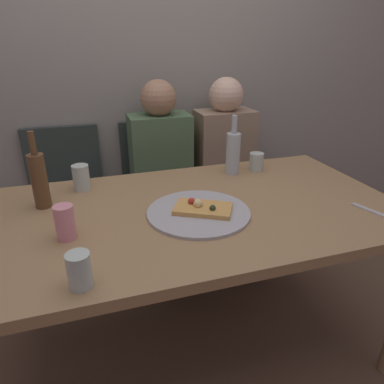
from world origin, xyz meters
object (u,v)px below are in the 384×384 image
Objects in this scene: wine_glass at (81,178)px; chair_left at (68,194)px; wine_bottle at (39,179)px; table_knife at (378,214)px; dining_table at (194,223)px; chair_right at (220,176)px; pizza_tray at (200,212)px; beer_bottle at (233,152)px; chair_middle at (160,183)px; pizza_slice_last at (202,208)px; tumbler_far at (80,270)px; soda_can at (65,222)px; guest_in_sweater at (164,173)px; guest_in_beanie at (229,166)px; tumbler_near at (256,162)px.

chair_left is at bearing 100.87° from wine_glass.
wine_bottle is 1.42× the size of table_knife.
dining_table is at bearing -18.36° from wine_bottle.
pizza_tray is at bearing 63.48° from chair_right.
beer_bottle is 0.33× the size of chair_left.
chair_middle is at bearing 115.67° from beer_bottle.
dining_table is 1.87× the size of chair_middle.
pizza_slice_last is 2.44× the size of tumbler_far.
soda_can is 1.13m from chair_middle.
guest_in_beanie is at bearing -180.00° from guest_in_sweater.
guest_in_beanie is (0.46, 0.71, -0.04)m from dining_table.
chair_middle is 0.46m from guest_in_beanie.
chair_middle reaches higher than soda_can.
beer_bottle reaches higher than chair_middle.
guest_in_sweater is (0.49, 1.08, -0.16)m from tumbler_far.
pizza_slice_last is 0.28× the size of chair_left.
guest_in_beanie is at bearing 68.19° from beer_bottle.
guest_in_beanie is at bearing 40.14° from soda_can.
beer_bottle reaches higher than tumbler_near.
chair_left reaches higher than dining_table.
tumbler_near is at bearing 135.58° from guest_in_sweater.
pizza_tray is 4.43× the size of tumbler_near.
chair_right is at bearing 31.00° from wine_glass.
guest_in_sweater reaches higher than chair_middle.
pizza_slice_last is 0.22× the size of guest_in_sweater.
dining_table is 0.55m from wine_glass.
table_knife is at bearing -58.64° from beer_bottle.
pizza_tray is 0.49m from beer_bottle.
beer_bottle is 1.02m from tumbler_far.
soda_can is at bearing -152.78° from beer_bottle.
wine_bottle is 0.84m from guest_in_sweater.
guest_in_beanie is at bearing 59.14° from pizza_tray.
guest_in_beanie is (0.91, 1.08, -0.16)m from tumbler_far.
beer_bottle is 0.67m from chair_right.
beer_bottle reaches higher than soda_can.
dining_table is 5.40× the size of wine_bottle.
wine_glass is at bearing 40.54° from wine_bottle.
chair_middle is at bearing 68.28° from tumbler_far.
dining_table is 14.50× the size of wine_glass.
tumbler_far is at bearing 78.23° from table_knife.
pizza_slice_last is 0.90m from guest_in_beanie.
dining_table is at bearing 10.93° from soda_can.
tumbler_far is 0.09× the size of guest_in_beanie.
soda_can is (-0.79, -0.41, -0.05)m from beer_bottle.
dining_table is at bearing -134.23° from beer_bottle.
beer_bottle is (0.30, 0.37, 0.11)m from pizza_tray.
pizza_tray is (0.00, -0.06, 0.08)m from dining_table.
pizza_slice_last is 0.87× the size of beer_bottle.
wine_glass is at bearing 39.22° from guest_in_sweater.
chair_middle is (0.49, 1.23, -0.29)m from tumbler_far.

